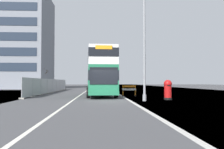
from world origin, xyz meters
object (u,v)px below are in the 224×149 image
Objects in this scene: lamppost_foreground at (144,44)px; red_pillar_postbox at (168,89)px; roadworks_barrier at (129,90)px; car_oncoming_near at (100,85)px; car_receding_mid at (96,84)px; double_decker_bus at (100,72)px.

lamppost_foreground is 4.33m from red_pillar_postbox.
red_pillar_postbox is 5.78m from roadworks_barrier.
lamppost_foreground reaches higher than car_oncoming_near.
car_receding_mid is (-3.94, 30.32, -3.30)m from lamppost_foreground.
lamppost_foreground is at bearing -81.37° from car_oncoming_near.
double_decker_bus is 2.62× the size of car_receding_mid.
double_decker_bus reaches higher than car_receding_mid.
roadworks_barrier is at bearing 93.16° from lamppost_foreground.
double_decker_bus is at bearing 114.92° from lamppost_foreground.
double_decker_bus is 2.43× the size of car_oncoming_near.
red_pillar_postbox is 29.61m from car_receding_mid.
lamppost_foreground is at bearing -86.84° from roadworks_barrier.
double_decker_bus is at bearing 133.43° from red_pillar_postbox.
red_pillar_postbox is at bearing -63.62° from roadworks_barrier.
double_decker_bus is at bearing -88.55° from car_receding_mid.
roadworks_barrier is (-2.57, 5.17, -0.21)m from red_pillar_postbox.
lamppost_foreground reaches higher than car_receding_mid.
red_pillar_postbox is at bearing -78.03° from car_receding_mid.
lamppost_foreground reaches higher than double_decker_bus.
lamppost_foreground is 22.53m from car_oncoming_near.
roadworks_barrier is at bearing 116.38° from red_pillar_postbox.
roadworks_barrier is 0.32× the size of car_oncoming_near.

